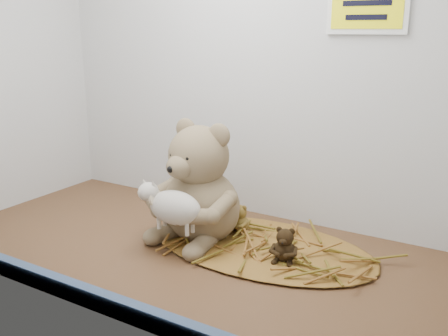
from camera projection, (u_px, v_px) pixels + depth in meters
The scene contains 8 objects.
alcove_shell at pixel (205, 50), 111.09cm from camera, with size 120.40×60.20×90.40cm.
front_rail at pixel (95, 298), 91.52cm from camera, with size 119.28×2.20×3.60cm, color #3E5476.
straw_bed at pixel (261, 246), 116.56cm from camera, with size 55.18×32.04×1.07cm, color brown.
main_teddy at pixel (201, 181), 118.30cm from camera, with size 23.48×24.79×29.12cm, color #908059, non-canonical shape.
toy_lamb at pixel (175, 208), 110.58cm from camera, with size 16.74×10.21×10.82cm, color silver, non-canonical shape.
mini_teddy_tan at pixel (240, 217), 123.22cm from camera, with size 5.79×6.11×7.18cm, color olive, non-canonical shape.
mini_teddy_brown at pixel (285, 243), 107.59cm from camera, with size 6.20×6.54×7.69cm, color black, non-canonical shape.
wall_sign at pixel (368, 3), 110.47cm from camera, with size 16.00×1.20×11.00cm, color yellow.
Camera 1 is at (62.15, -86.78, 49.65)cm, focal length 40.00 mm.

